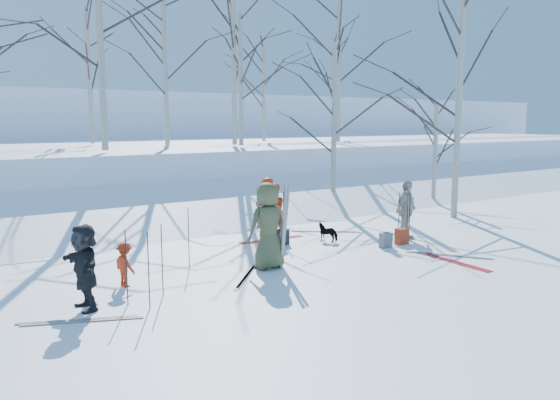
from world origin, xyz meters
TOP-DOWN VIEW (x-y plane):
  - ground at (0.00, 0.00)m, footprint 120.00×120.00m
  - snow_ramp at (0.00, 7.00)m, footprint 70.00×9.49m
  - snow_plateau at (0.00, 17.00)m, footprint 70.00×18.00m
  - far_hill at (0.00, 38.00)m, footprint 90.00×30.00m
  - skier_olive_center at (-1.04, 0.43)m, footprint 0.93×0.61m
  - skier_red_north at (-0.03, 2.08)m, footprint 0.73×0.55m
  - skier_redor_behind at (0.80, 3.00)m, footprint 0.86×0.75m
  - skier_red_seated at (-4.06, 0.90)m, footprint 0.46×0.63m
  - skier_cream_east at (3.68, 0.82)m, footprint 1.01×0.62m
  - skier_grey_west at (-5.04, -0.01)m, footprint 0.46×1.38m
  - dog at (1.74, 1.78)m, footprint 0.52×0.65m
  - upright_ski_left at (-0.79, 0.20)m, footprint 0.10×0.17m
  - upright_ski_right at (-0.70, 0.26)m, footprint 0.15×0.23m
  - ski_pair_a at (3.15, -1.07)m, footprint 1.96×2.08m
  - ski_pair_b at (2.76, -1.57)m, footprint 0.42×1.92m
  - ski_pair_c at (-1.75, 0.16)m, footprint 2.10×2.10m
  - ski_pair_d at (-5.29, -0.54)m, footprint 1.57×2.04m
  - ski_pair_e at (0.61, 2.80)m, footprint 0.38×1.92m
  - ski_pair_f at (2.49, 2.80)m, footprint 2.03×2.09m
  - ski_pole_a at (3.24, 0.38)m, footprint 0.02×0.02m
  - ski_pole_b at (-4.38, -0.19)m, footprint 0.02×0.02m
  - ski_pole_c at (-3.67, -0.04)m, footprint 0.02×0.02m
  - ski_pole_d at (3.34, 0.75)m, footprint 0.02×0.02m
  - ski_pole_e at (0.76, 2.46)m, footprint 0.02×0.02m
  - ski_pole_f at (-2.45, 1.45)m, footprint 0.02×0.02m
  - ski_pole_g at (0.69, 2.34)m, footprint 0.02×0.02m
  - ski_pole_h at (3.39, 0.43)m, footprint 0.02×0.02m
  - ski_pole_i at (-4.13, -0.58)m, footprint 0.02×0.02m
  - backpack_red at (3.14, 0.45)m, footprint 0.32×0.22m
  - backpack_grey at (2.53, 0.42)m, footprint 0.30×0.20m
  - backpack_dark at (0.51, 2.17)m, footprint 0.34×0.24m
  - birch_plateau_a at (4.10, 10.39)m, footprint 4.30×4.30m
  - birch_plateau_d at (9.84, 11.02)m, footprint 6.19×6.19m
  - birch_plateau_e at (7.35, 13.71)m, footprint 3.80×3.80m
  - birch_plateau_f at (4.18, 11.07)m, footprint 5.25×5.25m
  - birch_plateau_g at (12.44, 14.48)m, footprint 4.44×4.44m
  - birch_plateau_h at (-1.76, 9.59)m, footprint 6.04×6.04m
  - birch_plateau_k at (1.36, 11.61)m, footprint 4.60×4.60m
  - birch_plateau_l at (-0.45, 15.92)m, footprint 4.75×4.75m
  - birch_edge_b at (7.59, 2.30)m, footprint 5.54×5.54m
  - birch_edge_c at (9.50, 4.78)m, footprint 3.35×3.35m
  - birch_edge_e at (5.57, 6.19)m, footprint 4.61×4.61m

SIDE VIEW (x-z plane):
  - ground at x=0.00m, z-range 0.00..0.00m
  - ski_pair_a at x=3.15m, z-range 0.00..0.02m
  - ski_pair_b at x=2.76m, z-range 0.00..0.02m
  - ski_pair_c at x=-1.75m, z-range 0.00..0.02m
  - ski_pair_d at x=-5.29m, z-range 0.00..0.02m
  - ski_pair_e at x=0.61m, z-range 0.00..0.02m
  - ski_pair_f at x=2.49m, z-range 0.00..0.02m
  - snow_ramp at x=0.00m, z-range -1.91..2.21m
  - backpack_grey at x=2.53m, z-range 0.00..0.38m
  - backpack_dark at x=0.51m, z-range 0.00..0.40m
  - backpack_red at x=3.14m, z-range 0.00..0.42m
  - dog at x=1.74m, z-range 0.00..0.50m
  - skier_red_seated at x=-4.06m, z-range 0.00..0.88m
  - ski_pole_a at x=3.24m, z-range 0.00..1.34m
  - ski_pole_b at x=-4.38m, z-range 0.00..1.34m
  - ski_pole_c at x=-3.67m, z-range 0.00..1.34m
  - ski_pole_d at x=3.34m, z-range 0.00..1.34m
  - ski_pole_e at x=0.76m, z-range 0.00..1.34m
  - ski_pole_f at x=-2.45m, z-range 0.00..1.34m
  - ski_pole_g at x=0.69m, z-range 0.00..1.34m
  - ski_pole_h at x=3.39m, z-range 0.00..1.34m
  - ski_pole_i at x=-4.13m, z-range 0.00..1.34m
  - skier_grey_west at x=-5.04m, z-range 0.00..1.49m
  - skier_redor_behind at x=0.80m, z-range 0.00..1.51m
  - skier_cream_east at x=3.68m, z-range 0.00..1.61m
  - skier_red_north at x=-0.03m, z-range 0.00..1.80m
  - skier_olive_center at x=-1.04m, z-range 0.00..1.90m
  - upright_ski_left at x=-0.79m, z-range 0.00..1.90m
  - upright_ski_right at x=-0.70m, z-range 0.00..1.90m
  - snow_plateau at x=0.00m, z-range -0.10..2.10m
  - birch_edge_c at x=9.50m, z-range 0.00..3.93m
  - far_hill at x=0.00m, z-range -1.00..5.00m
  - birch_edge_e at x=5.57m, z-range 0.00..5.73m
  - birch_edge_b at x=7.59m, z-range 0.00..7.06m
  - birch_plateau_e at x=7.35m, z-range 2.20..6.77m
  - birch_plateau_a at x=4.10m, z-range 2.20..7.48m
  - birch_plateau_g at x=12.44m, z-range 2.20..7.68m
  - birch_plateau_k at x=1.36m, z-range 2.20..7.92m
  - birch_plateau_l at x=-0.45m, z-range 2.20..8.13m
  - birch_plateau_f at x=4.18m, z-range 2.20..8.85m
  - birch_plateau_h at x=-1.76m, z-range 2.20..9.98m
  - birch_plateau_d at x=9.84m, z-range 2.20..10.19m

